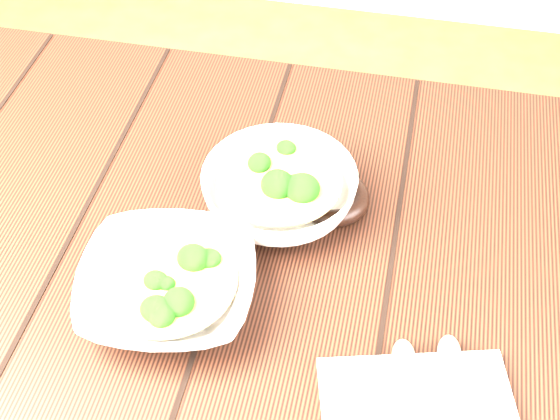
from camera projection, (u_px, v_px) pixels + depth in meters
The scene contains 6 objects.
table at pixel (246, 314), 1.04m from camera, with size 1.20×0.80×0.75m.
soup_bowl_front at pixel (167, 286), 0.89m from camera, with size 0.23×0.23×0.06m.
soup_bowl_back at pixel (279, 190), 0.99m from camera, with size 0.25×0.25×0.07m.
trivet at pixel (332, 198), 1.01m from camera, with size 0.10×0.10×0.02m, color black.
spoon_left at pixel (405, 384), 0.82m from camera, with size 0.04×0.17×0.01m.
spoon_right at pixel (449, 379), 0.82m from camera, with size 0.03×0.17×0.01m.
Camera 1 is at (0.17, -0.59, 1.49)m, focal length 50.00 mm.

